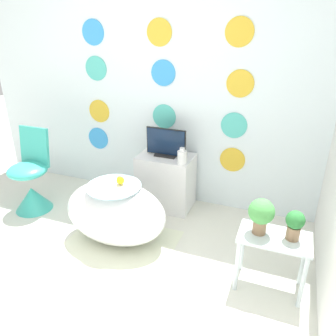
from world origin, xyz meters
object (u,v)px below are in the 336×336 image
at_px(potted_plant_left, 261,214).
at_px(potted_plant_right, 295,224).
at_px(chair, 31,185).
at_px(tv, 166,144).
at_px(bathtub, 116,212).
at_px(vase, 182,157).

relative_size(potted_plant_left, potted_plant_right, 1.22).
height_order(chair, tv, tv).
distance_m(tv, potted_plant_left, 1.32).
distance_m(chair, tv, 1.46).
relative_size(bathtub, chair, 1.08).
bearing_deg(chair, vase, 16.00).
height_order(vase, potted_plant_left, vase).
bearing_deg(bathtub, potted_plant_left, -4.88).
bearing_deg(potted_plant_left, bathtub, 175.12).
xyz_separation_m(bathtub, potted_plant_left, (1.22, -0.10, 0.33)).
xyz_separation_m(chair, tv, (1.28, 0.56, 0.42)).
distance_m(bathtub, potted_plant_right, 1.48).
distance_m(bathtub, vase, 0.80).
relative_size(tv, potted_plant_right, 1.90).
xyz_separation_m(bathtub, tv, (0.19, 0.72, 0.42)).
relative_size(vase, potted_plant_left, 0.61).
height_order(vase, potted_plant_right, vase).
bearing_deg(chair, potted_plant_left, -6.50).
xyz_separation_m(tv, potted_plant_left, (1.03, -0.82, -0.09)).
relative_size(chair, potted_plant_right, 3.93).
bearing_deg(potted_plant_right, vase, 146.73).
relative_size(chair, vase, 5.28).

